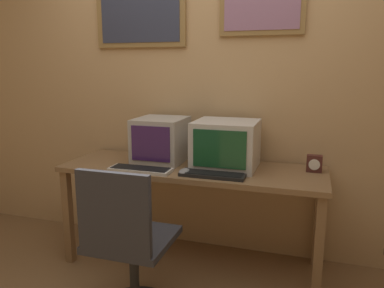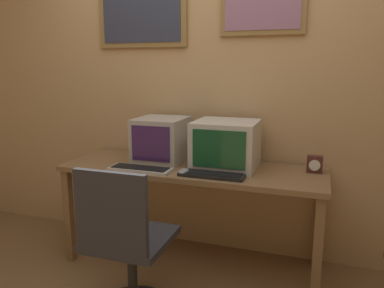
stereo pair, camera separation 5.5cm
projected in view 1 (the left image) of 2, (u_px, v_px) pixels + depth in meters
wall_back at (206, 84)px, 2.89m from camera, size 8.00×0.08×2.60m
desk at (192, 178)px, 2.69m from camera, size 1.86×0.61×0.75m
monitor_left at (161, 140)px, 2.80m from camera, size 0.35×0.39×0.33m
monitor_right at (226, 144)px, 2.63m from camera, size 0.43×0.41×0.33m
keyboard_main at (140, 169)px, 2.55m from camera, size 0.43×0.15×0.03m
keyboard_side at (213, 174)px, 2.44m from camera, size 0.43×0.15×0.03m
mouse_near_keyboard at (184, 172)px, 2.47m from camera, size 0.07×0.11×0.04m
desk_clock at (314, 164)px, 2.53m from camera, size 0.10×0.06×0.12m
office_chair at (129, 254)px, 2.11m from camera, size 0.47×0.47×0.93m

